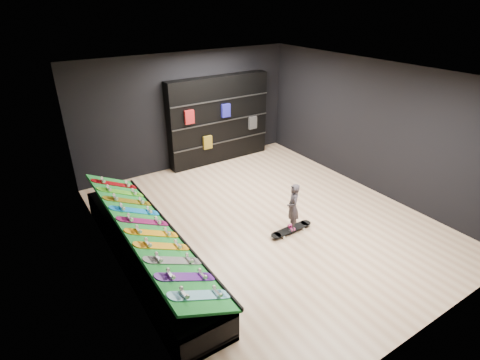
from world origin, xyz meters
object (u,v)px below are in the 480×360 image
display_rack (147,252)px  child (292,216)px  back_shelving (219,120)px  floor_skateboard (291,230)px

display_rack → child: 2.80m
back_shelving → floor_skateboard: back_shelving is taller
display_rack → floor_skateboard: display_rack is taller
back_shelving → child: size_ratio=5.01×
display_rack → back_shelving: 4.83m
display_rack → back_shelving: size_ratio=1.53×
back_shelving → display_rack: bearing=-135.6°
back_shelving → floor_skateboard: size_ratio=3.00×
display_rack → child: size_ratio=7.68×
display_rack → back_shelving: (3.39, 3.32, 0.92)m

